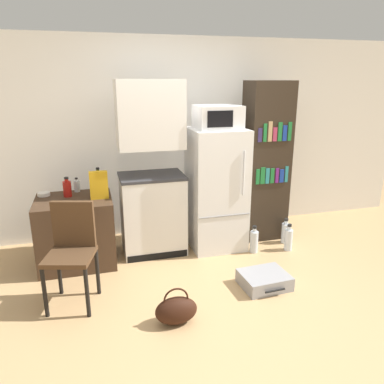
{
  "coord_description": "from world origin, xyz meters",
  "views": [
    {
      "loc": [
        -1.06,
        -2.75,
        1.99
      ],
      "look_at": [
        -0.06,
        0.85,
        0.85
      ],
      "focal_mm": 35.0,
      "sensor_mm": 36.0,
      "label": 1
    }
  ],
  "objects_px": {
    "bottle_olive_oil": "(98,181)",
    "suitcase_large_flat": "(264,280)",
    "side_table": "(76,231)",
    "bottle_clear_short": "(77,186)",
    "bookshelf": "(266,162)",
    "bottle_ketchup_red": "(67,188)",
    "handbag": "(176,310)",
    "water_bottle_middle": "(285,232)",
    "microwave": "(218,117)",
    "cereal_box": "(99,185)",
    "refrigerator": "(216,189)",
    "bowl": "(44,194)",
    "chair": "(72,244)",
    "water_bottle_front": "(288,239)",
    "water_bottle_back": "(254,241)",
    "kitchen_hutch": "(152,176)"
  },
  "relations": [
    {
      "from": "bottle_olive_oil",
      "to": "suitcase_large_flat",
      "type": "height_order",
      "value": "bottle_olive_oil"
    },
    {
      "from": "side_table",
      "to": "bottle_clear_short",
      "type": "bearing_deg",
      "value": 81.22
    },
    {
      "from": "bookshelf",
      "to": "bottle_ketchup_red",
      "type": "bearing_deg",
      "value": -179.01
    },
    {
      "from": "handbag",
      "to": "water_bottle_middle",
      "type": "relative_size",
      "value": 1.13
    },
    {
      "from": "microwave",
      "to": "bottle_ketchup_red",
      "type": "distance_m",
      "value": 1.84
    },
    {
      "from": "bottle_olive_oil",
      "to": "cereal_box",
      "type": "relative_size",
      "value": 0.9
    },
    {
      "from": "refrigerator",
      "to": "bowl",
      "type": "relative_size",
      "value": 10.81
    },
    {
      "from": "bookshelf",
      "to": "water_bottle_middle",
      "type": "relative_size",
      "value": 6.15
    },
    {
      "from": "bookshelf",
      "to": "chair",
      "type": "relative_size",
      "value": 2.1
    },
    {
      "from": "bottle_olive_oil",
      "to": "suitcase_large_flat",
      "type": "distance_m",
      "value": 2.13
    },
    {
      "from": "bottle_ketchup_red",
      "to": "chair",
      "type": "bearing_deg",
      "value": -86.77
    },
    {
      "from": "water_bottle_front",
      "to": "bowl",
      "type": "bearing_deg",
      "value": 168.61
    },
    {
      "from": "microwave",
      "to": "bowl",
      "type": "height_order",
      "value": "microwave"
    },
    {
      "from": "refrigerator",
      "to": "bottle_clear_short",
      "type": "distance_m",
      "value": 1.61
    },
    {
      "from": "refrigerator",
      "to": "water_bottle_back",
      "type": "relative_size",
      "value": 4.33
    },
    {
      "from": "bottle_olive_oil",
      "to": "bottle_clear_short",
      "type": "relative_size",
      "value": 1.65
    },
    {
      "from": "bottle_ketchup_red",
      "to": "water_bottle_front",
      "type": "xyz_separation_m",
      "value": [
        2.49,
        -0.45,
        -0.7
      ]
    },
    {
      "from": "bookshelf",
      "to": "water_bottle_front",
      "type": "relative_size",
      "value": 5.93
    },
    {
      "from": "chair",
      "to": "bowl",
      "type": "bearing_deg",
      "value": 123.16
    },
    {
      "from": "refrigerator",
      "to": "water_bottle_middle",
      "type": "bearing_deg",
      "value": -11.48
    },
    {
      "from": "side_table",
      "to": "microwave",
      "type": "distance_m",
      "value": 2.02
    },
    {
      "from": "water_bottle_back",
      "to": "bowl",
      "type": "bearing_deg",
      "value": 167.97
    },
    {
      "from": "bottle_clear_short",
      "to": "suitcase_large_flat",
      "type": "xyz_separation_m",
      "value": [
        1.75,
        -1.29,
        -0.75
      ]
    },
    {
      "from": "cereal_box",
      "to": "water_bottle_front",
      "type": "bearing_deg",
      "value": -7.54
    },
    {
      "from": "water_bottle_front",
      "to": "kitchen_hutch",
      "type": "bearing_deg",
      "value": 164.67
    },
    {
      "from": "refrigerator",
      "to": "bottle_olive_oil",
      "type": "xyz_separation_m",
      "value": [
        -1.35,
        0.22,
        0.14
      ]
    },
    {
      "from": "side_table",
      "to": "bookshelf",
      "type": "xyz_separation_m",
      "value": [
        2.32,
        0.14,
        0.61
      ]
    },
    {
      "from": "kitchen_hutch",
      "to": "bottle_olive_oil",
      "type": "bearing_deg",
      "value": 163.47
    },
    {
      "from": "bottle_clear_short",
      "to": "cereal_box",
      "type": "height_order",
      "value": "cereal_box"
    },
    {
      "from": "bottle_olive_oil",
      "to": "handbag",
      "type": "bearing_deg",
      "value": -71.99
    },
    {
      "from": "chair",
      "to": "suitcase_large_flat",
      "type": "xyz_separation_m",
      "value": [
        1.79,
        -0.26,
        -0.49
      ]
    },
    {
      "from": "kitchen_hutch",
      "to": "refrigerator",
      "type": "bearing_deg",
      "value": -3.65
    },
    {
      "from": "side_table",
      "to": "microwave",
      "type": "height_order",
      "value": "microwave"
    },
    {
      "from": "suitcase_large_flat",
      "to": "water_bottle_front",
      "type": "distance_m",
      "value": 0.94
    },
    {
      "from": "refrigerator",
      "to": "chair",
      "type": "distance_m",
      "value": 1.83
    },
    {
      "from": "bottle_ketchup_red",
      "to": "handbag",
      "type": "height_order",
      "value": "bottle_ketchup_red"
    },
    {
      "from": "side_table",
      "to": "bowl",
      "type": "bearing_deg",
      "value": 147.07
    },
    {
      "from": "bottle_olive_oil",
      "to": "kitchen_hutch",
      "type": "bearing_deg",
      "value": -16.53
    },
    {
      "from": "side_table",
      "to": "handbag",
      "type": "height_order",
      "value": "side_table"
    },
    {
      "from": "cereal_box",
      "to": "handbag",
      "type": "bearing_deg",
      "value": -67.79
    },
    {
      "from": "bottle_olive_oil",
      "to": "bowl",
      "type": "bearing_deg",
      "value": -175.19
    },
    {
      "from": "kitchen_hutch",
      "to": "chair",
      "type": "distance_m",
      "value": 1.27
    },
    {
      "from": "bookshelf",
      "to": "handbag",
      "type": "bearing_deg",
      "value": -135.0
    },
    {
      "from": "cereal_box",
      "to": "chair",
      "type": "xyz_separation_m",
      "value": [
        -0.28,
        -0.7,
        -0.34
      ]
    },
    {
      "from": "side_table",
      "to": "bottle_ketchup_red",
      "type": "xyz_separation_m",
      "value": [
        -0.06,
        0.1,
        0.47
      ]
    },
    {
      "from": "water_bottle_front",
      "to": "handbag",
      "type": "bearing_deg",
      "value": -147.92
    },
    {
      "from": "chair",
      "to": "water_bottle_back",
      "type": "height_order",
      "value": "chair"
    },
    {
      "from": "bottle_olive_oil",
      "to": "bottle_ketchup_red",
      "type": "distance_m",
      "value": 0.37
    },
    {
      "from": "side_table",
      "to": "cereal_box",
      "type": "xyz_separation_m",
      "value": [
        0.28,
        -0.07,
        0.53
      ]
    },
    {
      "from": "cereal_box",
      "to": "water_bottle_middle",
      "type": "relative_size",
      "value": 0.94
    }
  ]
}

